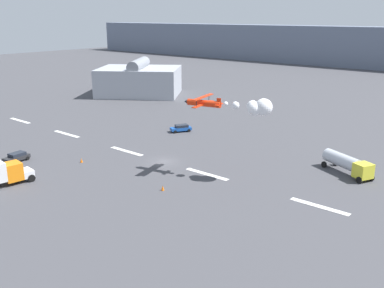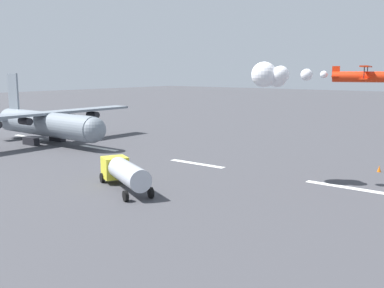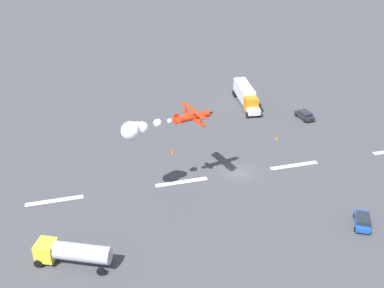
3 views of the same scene
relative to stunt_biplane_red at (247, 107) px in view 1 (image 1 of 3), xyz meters
name	(u,v)px [view 1 (image 1 of 3)]	position (x,y,z in m)	size (l,w,h in m)	color
ground_plane	(164,162)	(-14.57, -2.58, -11.05)	(440.00, 440.00, 0.00)	#424247
runway_stripe_2	(20,121)	(-60.99, -2.58, -11.04)	(8.00, 0.90, 0.01)	white
runway_stripe_3	(67,134)	(-42.42, -2.58, -11.04)	(8.00, 0.90, 0.01)	white
runway_stripe_4	(127,151)	(-23.86, -2.58, -11.04)	(8.00, 0.90, 0.01)	white
runway_stripe_5	(207,174)	(-5.29, -2.58, -11.04)	(8.00, 0.90, 0.01)	white
runway_stripe_6	(319,206)	(13.28, -2.58, -11.04)	(8.00, 0.90, 0.01)	white
stunt_biplane_red	(247,107)	(0.00, 0.00, 0.00)	(13.70, 6.92, 2.55)	red
fuel_tanker_truck	(348,163)	(11.42, 11.54, -9.31)	(9.08, 6.16, 2.90)	yellow
followme_car_yellow	(17,157)	(-33.82, -18.41, -10.24)	(2.43, 4.50, 1.52)	#262628
airport_staff_sedan	(181,128)	(-25.31, 14.15, -10.24)	(3.75, 4.69, 1.52)	#194CA5
hangar_building	(139,80)	(-64.52, 39.41, -6.60)	(30.13, 28.61, 11.00)	#9EA3AD
traffic_cone_near	(81,160)	(-24.98, -11.71, -10.67)	(0.44, 0.44, 0.75)	orange
traffic_cone_far	(163,188)	(-6.07, -11.76, -10.67)	(0.44, 0.44, 0.75)	orange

